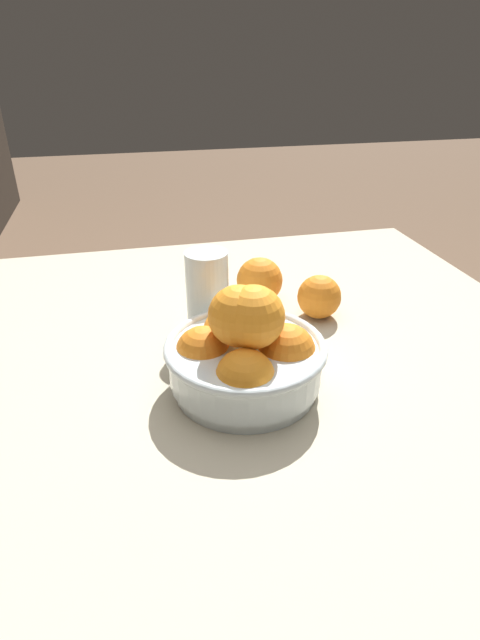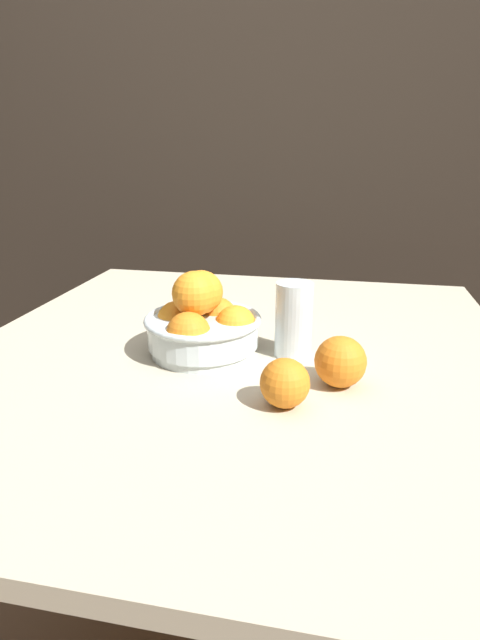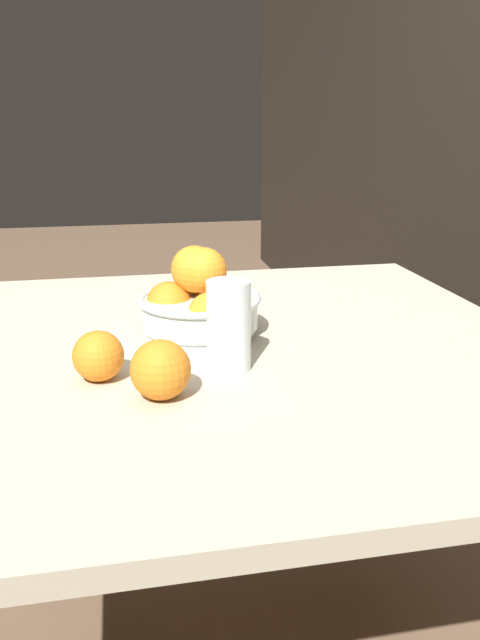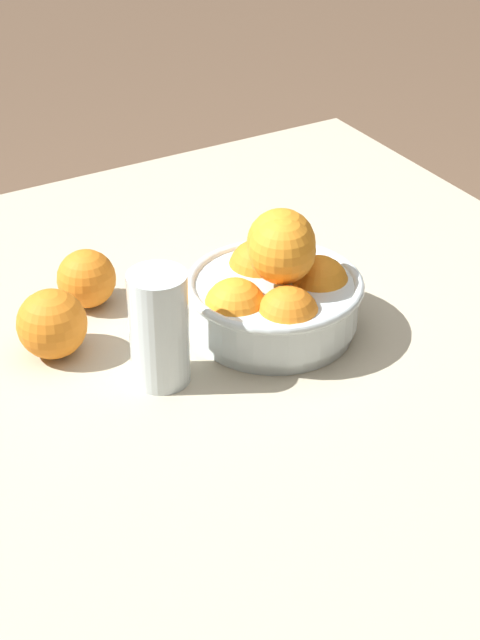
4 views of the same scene
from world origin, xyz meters
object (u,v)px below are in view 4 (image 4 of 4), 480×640
at_px(orange_loose_front, 86,279).
at_px(orange_loose_near_bowl, 52,324).
at_px(juice_glass, 160,333).
at_px(fruit_bowl, 276,291).

bearing_deg(orange_loose_front, orange_loose_near_bowl, 46.75).
height_order(juice_glass, orange_loose_front, juice_glass).
distance_m(juice_glass, orange_loose_near_bowl, 0.14).
distance_m(orange_loose_near_bowl, orange_loose_front, 0.11).
bearing_deg(juice_glass, fruit_bowl, -172.17).
bearing_deg(juice_glass, orange_loose_front, -87.84).
distance_m(fruit_bowl, orange_loose_front, 0.24).
relative_size(juice_glass, orange_loose_near_bowl, 1.65).
bearing_deg(orange_loose_front, fruit_bowl, 135.11).
distance_m(juice_glass, orange_loose_front, 0.19).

